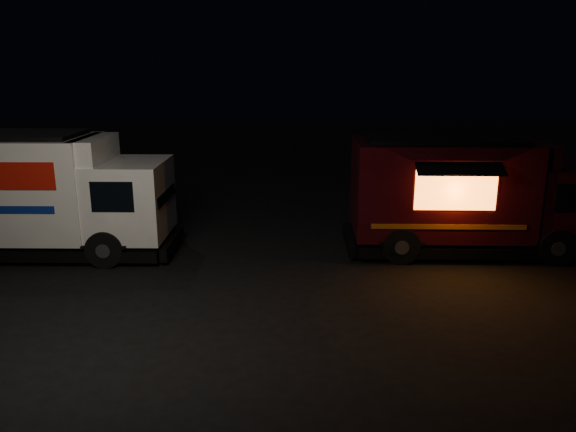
# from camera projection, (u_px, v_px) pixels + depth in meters

# --- Properties ---
(ground) EXTENTS (80.00, 80.00, 0.00)m
(ground) POSITION_uv_depth(u_px,v_px,m) (198.00, 286.00, 13.51)
(ground) COLOR black
(ground) RESTS_ON ground
(white_truck) EXTENTS (7.49, 2.64, 3.38)m
(white_truck) POSITION_uv_depth(u_px,v_px,m) (38.00, 194.00, 15.42)
(white_truck) COLOR white
(white_truck) RESTS_ON ground
(red_truck) EXTENTS (7.02, 2.72, 3.24)m
(red_truck) POSITION_uv_depth(u_px,v_px,m) (472.00, 195.00, 15.64)
(red_truck) COLOR #350911
(red_truck) RESTS_ON ground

